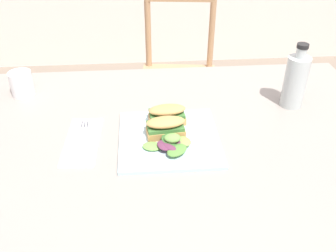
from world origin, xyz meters
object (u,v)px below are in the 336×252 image
at_px(chair_wooden_far, 179,77).
at_px(sandwich_half_front, 166,127).
at_px(dining_table, 167,177).
at_px(cup_extra_side, 22,84).
at_px(sandwich_half_back, 167,114).
at_px(plate_lunch, 169,139).
at_px(bottle_cold_brew, 295,84).
at_px(fork_on_napkin, 83,136).

height_order(chair_wooden_far, sandwich_half_front, chair_wooden_far).
height_order(dining_table, sandwich_half_front, sandwich_half_front).
bearing_deg(cup_extra_side, sandwich_half_back, -25.24).
xyz_separation_m(chair_wooden_far, cup_extra_side, (-0.59, -0.65, 0.33)).
xyz_separation_m(dining_table, sandwich_half_back, (0.01, 0.10, 0.15)).
xyz_separation_m(chair_wooden_far, sandwich_half_front, (-0.14, -0.94, 0.33)).
height_order(sandwich_half_front, cup_extra_side, cup_extra_side).
bearing_deg(plate_lunch, cup_extra_side, 147.74).
distance_m(bottle_cold_brew, cup_extra_side, 0.88).
bearing_deg(bottle_cold_brew, plate_lunch, -158.44).
xyz_separation_m(sandwich_half_front, sandwich_half_back, (0.01, 0.06, 0.00)).
relative_size(sandwich_half_back, fork_on_napkin, 0.60).
height_order(chair_wooden_far, cup_extra_side, chair_wooden_far).
bearing_deg(plate_lunch, sandwich_half_back, 90.00).
height_order(sandwich_half_back, bottle_cold_brew, bottle_cold_brew).
height_order(dining_table, cup_extra_side, cup_extra_side).
distance_m(sandwich_half_front, bottle_cold_brew, 0.44).
height_order(sandwich_half_front, sandwich_half_back, same).
distance_m(sandwich_half_front, sandwich_half_back, 0.06).
bearing_deg(chair_wooden_far, dining_table, -97.94).
height_order(fork_on_napkin, cup_extra_side, cup_extra_side).
height_order(dining_table, fork_on_napkin, fork_on_napkin).
relative_size(fork_on_napkin, bottle_cold_brew, 0.90).
xyz_separation_m(chair_wooden_far, bottle_cold_brew, (0.28, -0.79, 0.37)).
distance_m(chair_wooden_far, sandwich_half_front, 1.00).
height_order(chair_wooden_far, sandwich_half_back, chair_wooden_far).
xyz_separation_m(sandwich_half_back, cup_extra_side, (-0.46, 0.22, 0.00)).
xyz_separation_m(plate_lunch, sandwich_half_front, (-0.01, 0.01, 0.03)).
xyz_separation_m(sandwich_half_front, bottle_cold_brew, (0.41, 0.15, 0.04)).
relative_size(dining_table, sandwich_half_back, 12.07).
bearing_deg(dining_table, sandwich_half_back, 84.84).
distance_m(chair_wooden_far, plate_lunch, 1.00).
xyz_separation_m(dining_table, fork_on_napkin, (-0.23, 0.06, 0.12)).
distance_m(dining_table, plate_lunch, 0.12).
bearing_deg(plate_lunch, fork_on_napkin, 173.31).
distance_m(chair_wooden_far, bottle_cold_brew, 0.91).
bearing_deg(chair_wooden_far, sandwich_half_back, -98.26).
relative_size(chair_wooden_far, sandwich_half_front, 7.82).
xyz_separation_m(sandwich_half_front, fork_on_napkin, (-0.23, 0.02, -0.03)).
distance_m(chair_wooden_far, fork_on_napkin, 1.03).
bearing_deg(fork_on_napkin, bottle_cold_brew, 11.51).
xyz_separation_m(plate_lunch, fork_on_napkin, (-0.24, 0.03, 0.00)).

